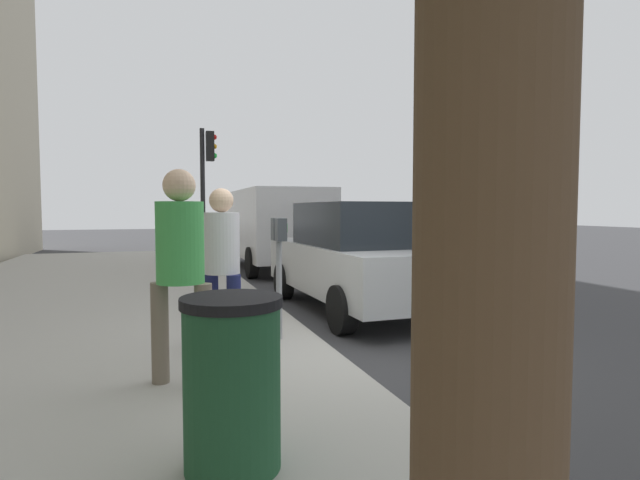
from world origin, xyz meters
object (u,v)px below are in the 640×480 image
(parked_van_far, at_px, (275,224))
(traffic_signal, at_px, (207,174))
(pedestrian_at_meter, at_px, (222,255))
(parking_meter, at_px, (279,252))
(pedestrian_bystander, at_px, (180,257))
(trash_bin, at_px, (232,382))
(parked_sedan_near, at_px, (360,256))

(parked_van_far, distance_m, traffic_signal, 2.29)
(parked_van_far, bearing_deg, pedestrian_at_meter, 163.20)
(parking_meter, distance_m, pedestrian_bystander, 1.71)
(traffic_signal, distance_m, trash_bin, 10.86)
(parked_van_far, xyz_separation_m, traffic_signal, (-0.19, 1.86, 1.32))
(pedestrian_bystander, height_order, trash_bin, pedestrian_bystander)
(traffic_signal, height_order, trash_bin, traffic_signal)
(parked_sedan_near, height_order, trash_bin, parked_sedan_near)
(parking_meter, xyz_separation_m, traffic_signal, (7.83, 0.04, 1.41))
(parking_meter, bearing_deg, trash_bin, 161.21)
(parking_meter, height_order, parked_van_far, parked_van_far)
(parking_meter, height_order, parked_sedan_near, parked_sedan_near)
(trash_bin, bearing_deg, parking_meter, -18.79)
(pedestrian_at_meter, distance_m, parked_sedan_near, 3.33)
(parked_sedan_near, height_order, parked_van_far, parked_van_far)
(pedestrian_bystander, relative_size, trash_bin, 1.83)
(parked_van_far, bearing_deg, trash_bin, 165.65)
(pedestrian_at_meter, bearing_deg, parking_meter, -10.59)
(parked_sedan_near, bearing_deg, trash_bin, 149.67)
(parking_meter, xyz_separation_m, parked_sedan_near, (1.93, -1.82, -0.27))
(parking_meter, relative_size, pedestrian_at_meter, 0.81)
(pedestrian_at_meter, height_order, traffic_signal, traffic_signal)
(parking_meter, relative_size, parked_sedan_near, 0.32)
(pedestrian_at_meter, distance_m, trash_bin, 2.62)
(parked_van_far, relative_size, traffic_signal, 1.45)
(parking_meter, relative_size, pedestrian_bystander, 0.76)
(parked_sedan_near, relative_size, parked_van_far, 0.85)
(pedestrian_at_meter, relative_size, traffic_signal, 0.48)
(pedestrian_bystander, distance_m, traffic_signal, 9.24)
(parked_sedan_near, distance_m, parked_van_far, 6.11)
(parked_sedan_near, bearing_deg, parking_meter, 136.69)
(parked_van_far, bearing_deg, traffic_signal, 95.96)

